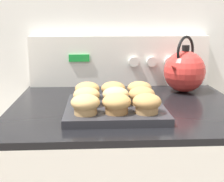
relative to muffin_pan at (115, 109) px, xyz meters
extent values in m
cube|color=silver|center=(0.04, 0.44, 0.26)|extent=(8.00, 0.05, 2.40)
cube|color=black|center=(0.04, 0.10, -0.02)|extent=(0.73, 0.63, 0.02)
cube|color=white|center=(0.04, 0.39, 0.09)|extent=(0.72, 0.05, 0.20)
cube|color=green|center=(-0.12, 0.35, 0.11)|extent=(0.08, 0.01, 0.03)
cylinder|color=white|center=(0.10, 0.35, 0.09)|extent=(0.04, 0.02, 0.04)
cylinder|color=white|center=(0.17, 0.35, 0.09)|extent=(0.04, 0.02, 0.04)
cylinder|color=white|center=(0.24, 0.35, 0.09)|extent=(0.04, 0.02, 0.04)
cylinder|color=white|center=(0.31, 0.35, 0.09)|extent=(0.04, 0.02, 0.04)
cube|color=#28282D|center=(0.00, 0.00, 0.00)|extent=(0.28, 0.28, 0.02)
cylinder|color=tan|center=(-0.08, -0.08, 0.02)|extent=(0.06, 0.06, 0.02)
ellipsoid|color=tan|center=(-0.08, -0.08, 0.04)|extent=(0.08, 0.08, 0.04)
cylinder|color=olive|center=(0.00, -0.08, 0.02)|extent=(0.06, 0.06, 0.02)
ellipsoid|color=tan|center=(0.00, -0.08, 0.04)|extent=(0.08, 0.08, 0.04)
cylinder|color=#A37A4C|center=(0.08, -0.08, 0.02)|extent=(0.06, 0.06, 0.02)
ellipsoid|color=#B2844C|center=(0.08, -0.08, 0.04)|extent=(0.08, 0.08, 0.04)
cylinder|color=olive|center=(-0.08, 0.00, 0.02)|extent=(0.06, 0.06, 0.02)
ellipsoid|color=tan|center=(-0.08, 0.00, 0.04)|extent=(0.08, 0.08, 0.04)
cylinder|color=olive|center=(0.00, 0.00, 0.02)|extent=(0.06, 0.06, 0.02)
ellipsoid|color=tan|center=(0.00, 0.00, 0.04)|extent=(0.08, 0.08, 0.04)
cylinder|color=tan|center=(0.08, 0.00, 0.02)|extent=(0.06, 0.06, 0.02)
ellipsoid|color=#B2844C|center=(0.08, 0.00, 0.04)|extent=(0.08, 0.08, 0.04)
cylinder|color=tan|center=(-0.08, 0.08, 0.02)|extent=(0.06, 0.06, 0.02)
ellipsoid|color=tan|center=(-0.08, 0.08, 0.04)|extent=(0.08, 0.08, 0.04)
cylinder|color=tan|center=(0.00, 0.08, 0.02)|extent=(0.06, 0.06, 0.02)
ellipsoid|color=#B2844C|center=(0.00, 0.08, 0.04)|extent=(0.08, 0.08, 0.04)
cylinder|color=olive|center=(0.08, 0.08, 0.02)|extent=(0.06, 0.06, 0.02)
ellipsoid|color=#B2844C|center=(0.08, 0.08, 0.04)|extent=(0.08, 0.08, 0.04)
sphere|color=red|center=(0.27, 0.25, 0.07)|extent=(0.15, 0.15, 0.15)
cylinder|color=black|center=(0.27, 0.25, 0.15)|extent=(0.03, 0.03, 0.02)
cone|color=red|center=(0.22, 0.20, 0.09)|extent=(0.07, 0.07, 0.06)
torus|color=black|center=(0.27, 0.25, 0.14)|extent=(0.09, 0.09, 0.12)
camera|label=1|loc=(-0.06, -0.87, 0.26)|focal=50.00mm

